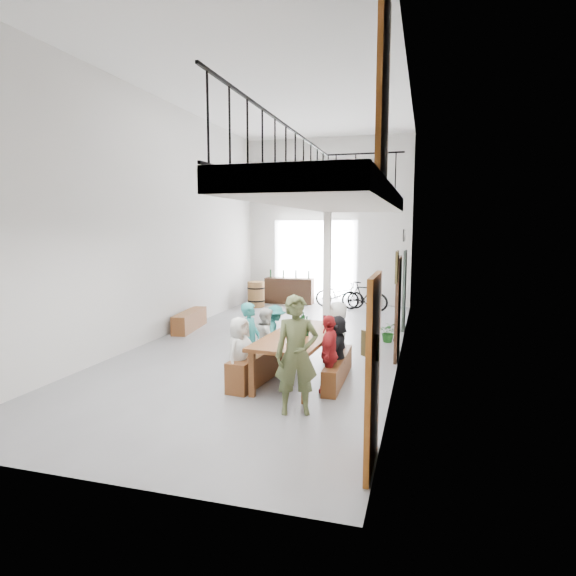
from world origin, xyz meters
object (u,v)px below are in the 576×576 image
(host_standing, at_px, (297,355))
(bicycle_near, at_px, (340,295))
(oak_barrel, at_px, (256,294))
(side_bench, at_px, (190,321))
(serving_counter, at_px, (289,291))
(bench_inner, at_px, (264,362))
(tasting_table, at_px, (300,339))

(host_standing, height_order, bicycle_near, host_standing)
(oak_barrel, bearing_deg, host_standing, -66.63)
(host_standing, relative_size, bicycle_near, 1.04)
(bicycle_near, bearing_deg, host_standing, -168.12)
(oak_barrel, height_order, bicycle_near, bicycle_near)
(side_bench, distance_m, serving_counter, 4.91)
(bench_inner, xyz_separation_m, oak_barrel, (-2.62, 6.86, 0.16))
(oak_barrel, xyz_separation_m, host_standing, (3.59, -8.31, 0.42))
(oak_barrel, bearing_deg, side_bench, -96.60)
(bench_inner, xyz_separation_m, serving_counter, (-1.78, 7.86, 0.18))
(side_bench, xyz_separation_m, host_standing, (4.03, -4.57, 0.60))
(tasting_table, height_order, side_bench, tasting_table)
(serving_counter, distance_m, host_standing, 9.71)
(host_standing, bearing_deg, serving_counter, 87.44)
(serving_counter, relative_size, host_standing, 0.98)
(side_bench, xyz_separation_m, oak_barrel, (0.43, 3.75, 0.18))
(side_bench, bearing_deg, tasting_table, -39.97)
(oak_barrel, xyz_separation_m, bicycle_near, (2.63, 0.62, 0.01))
(oak_barrel, bearing_deg, serving_counter, 49.67)
(tasting_table, relative_size, host_standing, 1.52)
(side_bench, height_order, bicycle_near, bicycle_near)
(bench_inner, bearing_deg, serving_counter, 109.13)
(tasting_table, relative_size, side_bench, 1.53)
(tasting_table, xyz_separation_m, serving_counter, (-2.42, 7.84, -0.27))
(serving_counter, bearing_deg, tasting_table, -73.84)
(tasting_table, xyz_separation_m, bench_inner, (-0.64, -0.01, -0.46))
(bench_inner, relative_size, host_standing, 1.30)
(side_bench, xyz_separation_m, bicycle_near, (3.06, 4.36, 0.19))
(oak_barrel, bearing_deg, bicycle_near, 13.16)
(oak_barrel, bearing_deg, bench_inner, -69.09)
(bench_inner, xyz_separation_m, host_standing, (0.97, -1.45, 0.58))
(bench_inner, height_order, host_standing, host_standing)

